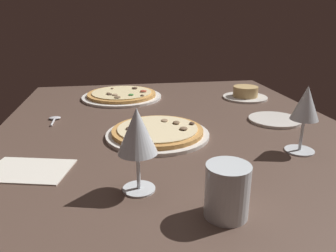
# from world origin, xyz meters

# --- Properties ---
(dining_table) EXTENTS (1.50, 1.10, 0.04)m
(dining_table) POSITION_xyz_m (0.00, 0.00, 0.02)
(dining_table) COLOR brown
(dining_table) RESTS_ON ground
(pizza_main) EXTENTS (0.30, 0.30, 0.03)m
(pizza_main) POSITION_xyz_m (0.00, -0.06, 0.05)
(pizza_main) COLOR silver
(pizza_main) RESTS_ON dining_table
(pizza_side) EXTENTS (0.33, 0.33, 0.03)m
(pizza_side) POSITION_xyz_m (-0.47, -0.15, 0.05)
(pizza_side) COLOR white
(pizza_side) RESTS_ON dining_table
(ramekin_on_saucer) EXTENTS (0.19, 0.19, 0.05)m
(ramekin_on_saucer) POSITION_xyz_m (-0.39, 0.36, 0.06)
(ramekin_on_saucer) COLOR silver
(ramekin_on_saucer) RESTS_ON dining_table
(wine_glass_far) EXTENTS (0.08, 0.08, 0.18)m
(wine_glass_far) POSITION_xyz_m (0.30, -0.14, 0.16)
(wine_glass_far) COLOR silver
(wine_glass_far) RESTS_ON dining_table
(wine_glass_near) EXTENTS (0.08, 0.08, 0.17)m
(wine_glass_near) POSITION_xyz_m (0.17, 0.29, 0.16)
(wine_glass_near) COLOR silver
(wine_glass_near) RESTS_ON dining_table
(water_glass) EXTENTS (0.08, 0.08, 0.10)m
(water_glass) POSITION_xyz_m (0.41, 0.01, 0.08)
(water_glass) COLOR silver
(water_glass) RESTS_ON dining_table
(side_plate) EXTENTS (0.17, 0.17, 0.01)m
(side_plate) POSITION_xyz_m (-0.08, 0.34, 0.04)
(side_plate) COLOR silver
(side_plate) RESTS_ON dining_table
(paper_menu) EXTENTS (0.17, 0.21, 0.00)m
(paper_menu) POSITION_xyz_m (0.17, -0.38, 0.04)
(paper_menu) COLOR silver
(paper_menu) RESTS_ON dining_table
(spoon) EXTENTS (0.09, 0.04, 0.01)m
(spoon) POSITION_xyz_m (-0.20, -0.39, 0.04)
(spoon) COLOR silver
(spoon) RESTS_ON dining_table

